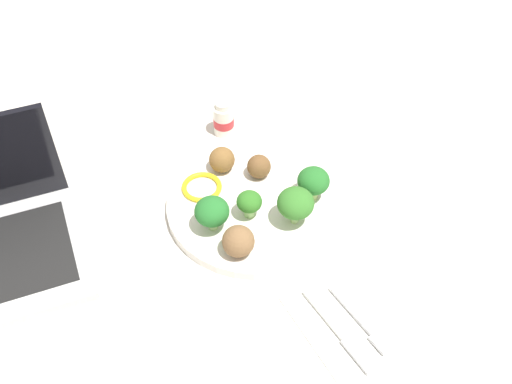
% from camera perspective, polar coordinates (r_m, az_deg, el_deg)
% --- Properties ---
extents(ground_plane, '(4.00, 4.00, 0.00)m').
position_cam_1_polar(ground_plane, '(1.00, -0.00, -1.41)').
color(ground_plane, silver).
extents(plate, '(0.28, 0.28, 0.02)m').
position_cam_1_polar(plate, '(0.99, -0.00, -1.11)').
color(plate, white).
rests_on(plate, ground_plane).
extents(broccoli_floret_back_left, '(0.05, 0.05, 0.06)m').
position_cam_1_polar(broccoli_floret_back_left, '(0.97, 5.20, 0.96)').
color(broccoli_floret_back_left, '#A5C66D').
rests_on(broccoli_floret_back_left, plate).
extents(broccoli_floret_center, '(0.04, 0.04, 0.05)m').
position_cam_1_polar(broccoli_floret_center, '(0.95, -0.61, -0.95)').
color(broccoli_floret_center, '#9CCE7A').
rests_on(broccoli_floret_center, plate).
extents(broccoli_floret_mid_right, '(0.05, 0.05, 0.06)m').
position_cam_1_polar(broccoli_floret_mid_right, '(0.93, -4.00, -1.79)').
color(broccoli_floret_mid_right, '#9EC57C').
rests_on(broccoli_floret_mid_right, plate).
extents(broccoli_floret_mid_left, '(0.06, 0.06, 0.06)m').
position_cam_1_polar(broccoli_floret_mid_left, '(0.93, 3.59, -1.04)').
color(broccoli_floret_mid_left, '#A1CC7C').
rests_on(broccoli_floret_mid_left, plate).
extents(meatball_near_rim, '(0.04, 0.04, 0.04)m').
position_cam_1_polar(meatball_near_rim, '(1.01, 0.27, 2.32)').
color(meatball_near_rim, brown).
rests_on(meatball_near_rim, plate).
extents(meatball_back_left, '(0.04, 0.04, 0.04)m').
position_cam_1_polar(meatball_back_left, '(1.02, -3.09, 2.94)').
color(meatball_back_left, brown).
rests_on(meatball_back_left, plate).
extents(meatball_front_left, '(0.05, 0.05, 0.05)m').
position_cam_1_polar(meatball_front_left, '(0.90, -1.61, -4.46)').
color(meatball_front_left, brown).
rests_on(meatball_front_left, plate).
extents(pepper_ring_back_left, '(0.09, 0.09, 0.01)m').
position_cam_1_polar(pepper_ring_back_left, '(1.01, -4.91, 0.46)').
color(pepper_ring_back_left, yellow).
rests_on(pepper_ring_back_left, plate).
extents(napkin, '(0.18, 0.13, 0.01)m').
position_cam_1_polar(napkin, '(0.88, 8.35, -11.79)').
color(napkin, white).
rests_on(napkin, ground_plane).
extents(fork, '(0.12, 0.02, 0.01)m').
position_cam_1_polar(fork, '(0.88, 9.69, -11.45)').
color(fork, silver).
rests_on(fork, napkin).
extents(knife, '(0.15, 0.02, 0.01)m').
position_cam_1_polar(knife, '(0.86, 7.69, -12.47)').
color(knife, white).
rests_on(knife, napkin).
extents(yogurt_bottle, '(0.04, 0.04, 0.07)m').
position_cam_1_polar(yogurt_bottle, '(1.11, -2.94, 6.56)').
color(yogurt_bottle, white).
rests_on(yogurt_bottle, ground_plane).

